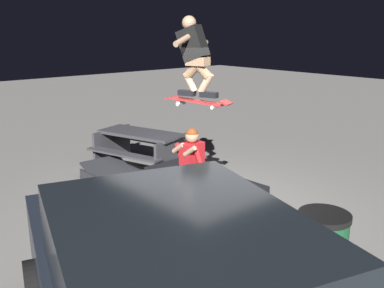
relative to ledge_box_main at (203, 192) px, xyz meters
The scene contains 8 objects.
ground_plane 0.33m from the ledge_box_main, 155.59° to the left, with size 40.00×40.00×0.00m, color gray.
ledge_box_main is the anchor object (origin of this frame).
person_sitting_on_ledge 0.67m from the ledge_box_main, 105.26° to the left, with size 0.59×0.76×1.36m.
skateboard 1.49m from the ledge_box_main, 114.91° to the left, with size 1.03×0.53×0.13m.
skater_airborne 2.17m from the ledge_box_main, 100.04° to the left, with size 0.63×0.86×1.12m.
kicker_ramp 2.00m from the ledge_box_main, 12.41° to the left, with size 1.21×0.86×0.43m.
picnic_table_back 2.39m from the ledge_box_main, 10.45° to the right, with size 2.02×1.78×0.75m.
trash_bin 2.66m from the ledge_box_main, 164.72° to the left, with size 0.52×0.52×0.97m.
Camera 1 is at (-4.47, 4.19, 2.74)m, focal length 40.08 mm.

